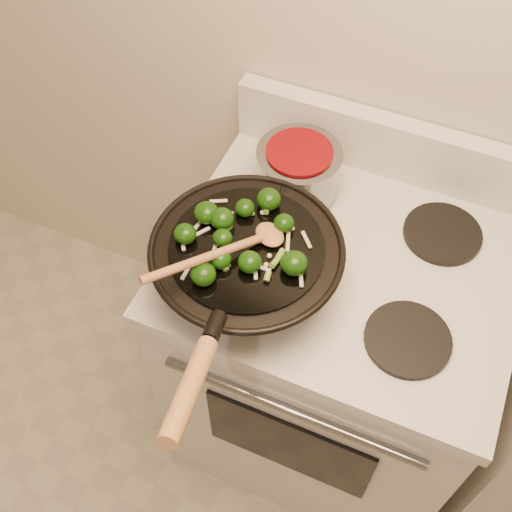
% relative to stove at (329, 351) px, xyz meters
% --- Properties ---
extents(stove, '(0.78, 0.67, 1.08)m').
position_rel_stove_xyz_m(stove, '(0.00, 0.00, 0.00)').
color(stove, silver).
rests_on(stove, ground).
extents(wok, '(0.40, 0.67, 0.26)m').
position_rel_stove_xyz_m(wok, '(-0.18, -0.16, 0.53)').
color(wok, black).
rests_on(wok, stove).
extents(stirfry, '(0.29, 0.28, 0.05)m').
position_rel_stove_xyz_m(stirfry, '(-0.20, -0.15, 0.60)').
color(stirfry, '#113508').
rests_on(stirfry, wok).
extents(wooden_spoon, '(0.21, 0.28, 0.08)m').
position_rel_stove_xyz_m(wooden_spoon, '(-0.19, -0.18, 0.61)').
color(wooden_spoon, '#AB7043').
rests_on(wooden_spoon, wok).
extents(saucepan, '(0.20, 0.32, 0.12)m').
position_rel_stove_xyz_m(saucepan, '(-0.18, 0.14, 0.52)').
color(saucepan, gray).
rests_on(saucepan, stove).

